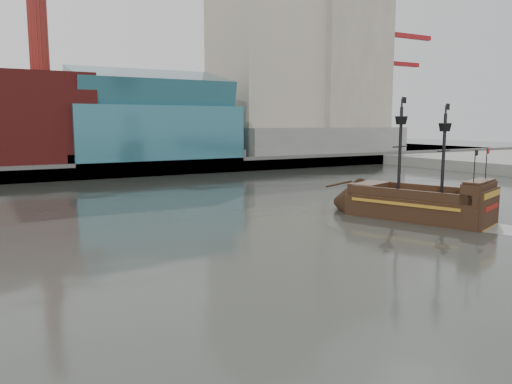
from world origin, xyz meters
TOP-DOWN VIEW (x-y plane):
  - ground at (0.00, 0.00)m, footprint 400.00×400.00m
  - promenade_far at (0.00, 92.00)m, footprint 220.00×60.00m
  - seawall at (0.00, 62.50)m, footprint 220.00×1.00m
  - skyline at (5.21, 84.56)m, footprint 149.00×45.00m
  - crane_a at (78.63, 82.00)m, footprint 22.50×4.00m
  - crane_b at (88.23, 92.00)m, footprint 19.10×4.00m
  - pirate_ship at (17.81, 12.77)m, footprint 10.32×17.11m

SIDE VIEW (x-z plane):
  - ground at x=0.00m, z-range 0.00..0.00m
  - promenade_far at x=0.00m, z-range 0.00..2.00m
  - pirate_ship at x=17.81m, z-range -5.04..7.27m
  - seawall at x=0.00m, z-range 0.00..2.60m
  - crane_b at x=88.23m, z-range 2.45..28.70m
  - crane_a at x=78.63m, z-range 2.99..35.24m
  - skyline at x=5.21m, z-range -6.45..55.55m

